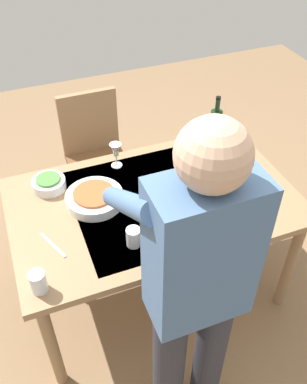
{
  "coord_description": "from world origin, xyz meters",
  "views": [
    {
      "loc": [
        0.6,
        1.54,
        2.25
      ],
      "look_at": [
        0.0,
        0.0,
        0.8
      ],
      "focal_mm": 39.56,
      "sensor_mm": 36.0,
      "label": 1
    }
  ],
  "objects_px": {
    "wine_bottle": "(215,124)",
    "dining_table": "(154,209)",
    "serving_bowl_pasta": "(94,198)",
    "dinner_plate_near": "(186,222)",
    "dinner_plate_far": "(230,184)",
    "water_cup_near_right": "(215,146)",
    "water_cup_far_left": "(38,282)",
    "person_server": "(195,288)",
    "wine_glass_right": "(116,151)",
    "side_bowl_salad": "(49,183)",
    "chair_near": "(95,150)",
    "water_cup_near_left": "(133,237)",
    "wine_glass_left": "(146,197)"
  },
  "relations": [
    {
      "from": "dining_table",
      "to": "water_cup_far_left",
      "type": "xyz_separation_m",
      "value": [
        0.66,
        0.36,
        0.13
      ]
    },
    {
      "from": "wine_glass_left",
      "to": "side_bowl_salad",
      "type": "xyz_separation_m",
      "value": [
        0.42,
        -0.37,
        -0.07
      ]
    },
    {
      "from": "water_cup_near_right",
      "to": "side_bowl_salad",
      "type": "xyz_separation_m",
      "value": [
        0.99,
        -0.03,
        -0.01
      ]
    },
    {
      "from": "wine_bottle",
      "to": "wine_glass_right",
      "type": "distance_m",
      "value": 0.65
    },
    {
      "from": "wine_bottle",
      "to": "water_cup_near_right",
      "type": "relative_size",
      "value": 3.07
    },
    {
      "from": "water_cup_near_left",
      "to": "serving_bowl_pasta",
      "type": "bearing_deg",
      "value": -74.95
    },
    {
      "from": "water_cup_near_left",
      "to": "water_cup_far_left",
      "type": "bearing_deg",
      "value": 12.18
    },
    {
      "from": "wine_bottle",
      "to": "water_cup_near_right",
      "type": "distance_m",
      "value": 0.15
    },
    {
      "from": "side_bowl_salad",
      "to": "chair_near",
      "type": "bearing_deg",
      "value": -124.57
    },
    {
      "from": "wine_bottle",
      "to": "side_bowl_salad",
      "type": "relative_size",
      "value": 1.64
    },
    {
      "from": "wine_glass_left",
      "to": "water_cup_near_right",
      "type": "height_order",
      "value": "wine_glass_left"
    },
    {
      "from": "wine_glass_left",
      "to": "dinner_plate_far",
      "type": "height_order",
      "value": "wine_glass_left"
    },
    {
      "from": "dinner_plate_near",
      "to": "serving_bowl_pasta",
      "type": "bearing_deg",
      "value": -38.93
    },
    {
      "from": "wine_glass_right",
      "to": "wine_glass_left",
      "type": "bearing_deg",
      "value": 93.1
    },
    {
      "from": "wine_bottle",
      "to": "water_cup_near_right",
      "type": "xyz_separation_m",
      "value": [
        0.06,
        0.12,
        -0.06
      ]
    },
    {
      "from": "dining_table",
      "to": "dinner_plate_near",
      "type": "xyz_separation_m",
      "value": [
        -0.09,
        0.22,
        0.08
      ]
    },
    {
      "from": "water_cup_far_left",
      "to": "dinner_plate_near",
      "type": "distance_m",
      "value": 0.76
    },
    {
      "from": "water_cup_far_left",
      "to": "serving_bowl_pasta",
      "type": "height_order",
      "value": "water_cup_far_left"
    },
    {
      "from": "person_server",
      "to": "wine_bottle",
      "type": "xyz_separation_m",
      "value": [
        -0.67,
        -1.11,
        -0.11
      ]
    },
    {
      "from": "wine_bottle",
      "to": "dinner_plate_near",
      "type": "distance_m",
      "value": 0.77
    },
    {
      "from": "wine_bottle",
      "to": "dining_table",
      "type": "bearing_deg",
      "value": 34.61
    },
    {
      "from": "water_cup_near_left",
      "to": "water_cup_near_right",
      "type": "bearing_deg",
      "value": -143.25
    },
    {
      "from": "person_server",
      "to": "wine_glass_right",
      "type": "bearing_deg",
      "value": -91.21
    },
    {
      "from": "water_cup_near_right",
      "to": "dinner_plate_far",
      "type": "xyz_separation_m",
      "value": [
        0.06,
        0.3,
        -0.04
      ]
    },
    {
      "from": "serving_bowl_pasta",
      "to": "dinner_plate_far",
      "type": "bearing_deg",
      "value": 169.82
    },
    {
      "from": "chair_near",
      "to": "wine_glass_left",
      "type": "xyz_separation_m",
      "value": [
        -0.04,
        0.92,
        0.32
      ]
    },
    {
      "from": "serving_bowl_pasta",
      "to": "dinner_plate_far",
      "type": "height_order",
      "value": "serving_bowl_pasta"
    },
    {
      "from": "dining_table",
      "to": "wine_glass_left",
      "type": "distance_m",
      "value": 0.21
    },
    {
      "from": "person_server",
      "to": "wine_bottle",
      "type": "relative_size",
      "value": 5.71
    },
    {
      "from": "wine_bottle",
      "to": "dinner_plate_near",
      "type": "height_order",
      "value": "wine_bottle"
    },
    {
      "from": "wine_bottle",
      "to": "dinner_plate_far",
      "type": "relative_size",
      "value": 1.29
    },
    {
      "from": "water_cup_near_left",
      "to": "water_cup_far_left",
      "type": "height_order",
      "value": "water_cup_far_left"
    },
    {
      "from": "water_cup_near_right",
      "to": "side_bowl_salad",
      "type": "distance_m",
      "value": 0.99
    },
    {
      "from": "dinner_plate_near",
      "to": "dinner_plate_far",
      "type": "bearing_deg",
      "value": -153.11
    },
    {
      "from": "wine_bottle",
      "to": "wine_glass_left",
      "type": "xyz_separation_m",
      "value": [
        0.63,
        0.46,
        -0.01
      ]
    },
    {
      "from": "serving_bowl_pasta",
      "to": "water_cup_far_left",
      "type": "bearing_deg",
      "value": 50.91
    },
    {
      "from": "wine_bottle",
      "to": "serving_bowl_pasta",
      "type": "height_order",
      "value": "wine_bottle"
    },
    {
      "from": "dining_table",
      "to": "water_cup_near_right",
      "type": "relative_size",
      "value": 15.53
    },
    {
      "from": "dining_table",
      "to": "water_cup_far_left",
      "type": "height_order",
      "value": "water_cup_far_left"
    },
    {
      "from": "side_bowl_salad",
      "to": "wine_bottle",
      "type": "bearing_deg",
      "value": -174.91
    },
    {
      "from": "serving_bowl_pasta",
      "to": "side_bowl_salad",
      "type": "bearing_deg",
      "value": -45.34
    },
    {
      "from": "wine_glass_right",
      "to": "side_bowl_salad",
      "type": "bearing_deg",
      "value": 7.9
    },
    {
      "from": "dining_table",
      "to": "side_bowl_salad",
      "type": "xyz_separation_m",
      "value": [
        0.49,
        -0.29,
        0.11
      ]
    },
    {
      "from": "wine_bottle",
      "to": "side_bowl_salad",
      "type": "distance_m",
      "value": 1.05
    },
    {
      "from": "dinner_plate_far",
      "to": "side_bowl_salad",
      "type": "bearing_deg",
      "value": -19.69
    },
    {
      "from": "water_cup_far_left",
      "to": "dinner_plate_far",
      "type": "height_order",
      "value": "water_cup_far_left"
    },
    {
      "from": "dinner_plate_near",
      "to": "dinner_plate_far",
      "type": "distance_m",
      "value": 0.39
    },
    {
      "from": "chair_near",
      "to": "person_server",
      "type": "relative_size",
      "value": 0.54
    },
    {
      "from": "wine_glass_right",
      "to": "water_cup_near_right",
      "type": "height_order",
      "value": "wine_glass_right"
    },
    {
      "from": "chair_near",
      "to": "dinner_plate_near",
      "type": "bearing_deg",
      "value": 100.41
    }
  ]
}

